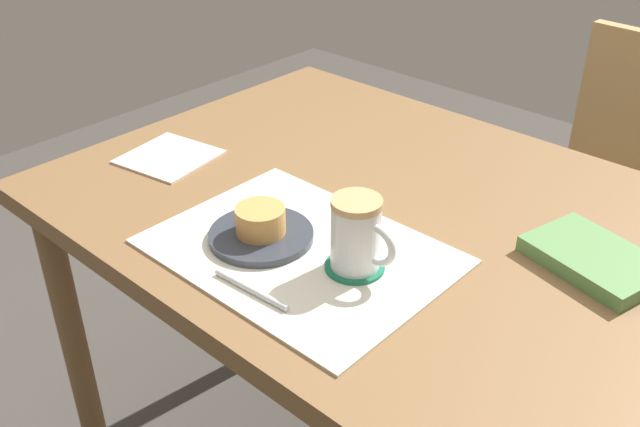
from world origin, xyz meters
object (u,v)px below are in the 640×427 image
(dining_table, at_px, (379,248))
(coffee_mug, at_px, (357,234))
(small_book, at_px, (594,259))
(pastry, at_px, (260,220))
(wooden_chair, at_px, (616,211))
(pastry_plate, at_px, (261,235))

(dining_table, relative_size, coffee_mug, 10.16)
(dining_table, height_order, small_book, small_book)
(pastry, bearing_deg, small_book, 34.80)
(dining_table, distance_m, coffee_mug, 0.25)
(pastry, bearing_deg, wooden_chair, 76.70)
(wooden_chair, distance_m, pastry_plate, 0.98)
(dining_table, height_order, pastry_plate, pastry_plate)
(dining_table, relative_size, pastry_plate, 6.84)
(pastry_plate, xyz_separation_m, coffee_mug, (0.15, 0.04, 0.05))
(small_book, bearing_deg, coffee_mug, -121.33)
(pastry_plate, bearing_deg, coffee_mug, 13.52)
(dining_table, bearing_deg, pastry, -106.85)
(wooden_chair, relative_size, coffee_mug, 8.19)
(small_book, bearing_deg, dining_table, -154.79)
(dining_table, bearing_deg, small_book, 11.16)
(coffee_mug, bearing_deg, wooden_chair, 85.95)
(pastry_plate, bearing_deg, small_book, 34.80)
(wooden_chair, distance_m, pastry, 0.99)
(pastry_plate, relative_size, coffee_mug, 1.48)
(wooden_chair, distance_m, coffee_mug, 0.94)
(coffee_mug, bearing_deg, dining_table, 117.92)
(wooden_chair, relative_size, pastry, 11.66)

